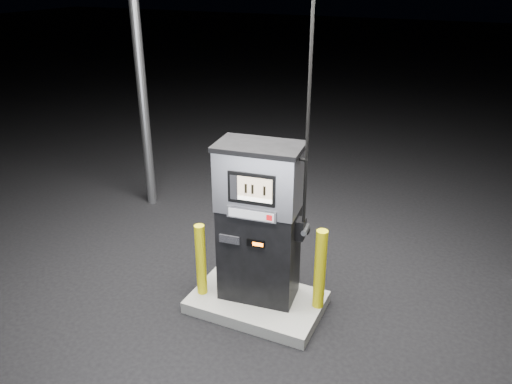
% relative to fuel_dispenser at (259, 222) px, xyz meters
% --- Properties ---
extents(ground, '(80.00, 80.00, 0.00)m').
position_rel_fuel_dispenser_xyz_m(ground, '(0.01, -0.08, -1.16)').
color(ground, black).
rests_on(ground, ground).
extents(pump_island, '(1.60, 1.00, 0.15)m').
position_rel_fuel_dispenser_xyz_m(pump_island, '(0.01, -0.08, -1.09)').
color(pump_island, slate).
rests_on(pump_island, ground).
extents(fuel_dispenser, '(1.12, 0.69, 4.09)m').
position_rel_fuel_dispenser_xyz_m(fuel_dispenser, '(0.00, 0.00, 0.00)').
color(fuel_dispenser, black).
rests_on(fuel_dispenser, pump_island).
extents(bollard_left, '(0.14, 0.14, 0.95)m').
position_rel_fuel_dispenser_xyz_m(bollard_left, '(-0.66, -0.27, -0.54)').
color(bollard_left, '#CDC20B').
rests_on(bollard_left, pump_island).
extents(bollard_right, '(0.15, 0.15, 1.03)m').
position_rel_fuel_dispenser_xyz_m(bollard_right, '(0.75, 0.08, -0.50)').
color(bollard_right, '#CDC20B').
rests_on(bollard_right, pump_island).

